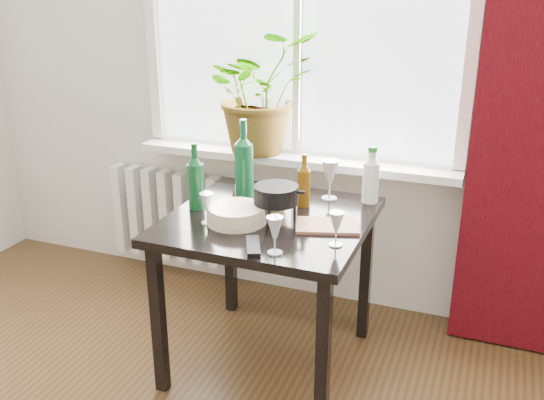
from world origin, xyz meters
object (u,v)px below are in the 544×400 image
at_px(bottle_amber, 304,180).
at_px(wineglass_far_right, 336,229).
at_px(table, 269,236).
at_px(wineglass_back_left, 246,178).
at_px(cutting_board, 327,226).
at_px(wine_bottle_right, 244,158).
at_px(wineglass_front_left, 207,208).
at_px(cleaning_bottle, 371,175).
at_px(radiator, 175,216).
at_px(wineglass_front_right, 275,235).
at_px(potted_plant, 260,92).
at_px(tv_remote, 253,246).
at_px(fondue_pot, 276,202).
at_px(wine_bottle_left, 195,176).
at_px(plate_stack, 236,215).

height_order(bottle_amber, wineglass_far_right, bottle_amber).
distance_m(table, wineglass_far_right, 0.43).
distance_m(wineglass_back_left, cutting_board, 0.54).
bearing_deg(wine_bottle_right, bottle_amber, -3.77).
xyz_separation_m(table, wineglass_front_left, (-0.22, -0.17, 0.16)).
xyz_separation_m(table, cleaning_bottle, (0.37, 0.33, 0.22)).
height_order(radiator, cutting_board, cutting_board).
relative_size(table, wineglass_front_right, 5.60).
bearing_deg(potted_plant, tv_remote, -69.55).
xyz_separation_m(potted_plant, fondue_pot, (0.32, -0.62, -0.34)).
relative_size(radiator, wineglass_front_left, 5.80).
distance_m(radiator, potted_plant, 0.96).
bearing_deg(wine_bottle_left, wineglass_front_left, -48.72).
bearing_deg(table, plate_stack, -134.21).
xyz_separation_m(wine_bottle_left, fondue_pot, (0.38, 0.01, -0.08)).
height_order(bottle_amber, cleaning_bottle, cleaning_bottle).
distance_m(wineglass_front_right, tv_remote, 0.12).
bearing_deg(bottle_amber, wineglass_far_right, -55.37).
xyz_separation_m(wineglass_far_right, wineglass_front_left, (-0.57, 0.02, -0.00)).
relative_size(wineglass_back_left, cutting_board, 0.62).
height_order(radiator, plate_stack, plate_stack).
distance_m(cleaning_bottle, wineglass_far_right, 0.52).
relative_size(table, wineglass_far_right, 5.98).
distance_m(wine_bottle_left, wine_bottle_right, 0.26).
height_order(bottle_amber, wineglass_back_left, bottle_amber).
height_order(radiator, wineglass_back_left, wineglass_back_left).
bearing_deg(plate_stack, wineglass_back_left, 106.64).
distance_m(cleaning_bottle, plate_stack, 0.66).
xyz_separation_m(table, wineglass_far_right, (0.35, -0.19, 0.16)).
relative_size(tv_remote, cutting_board, 0.66).
bearing_deg(wine_bottle_left, radiator, 127.91).
height_order(wineglass_far_right, tv_remote, wineglass_far_right).
relative_size(table, wineglass_back_left, 5.26).
bearing_deg(plate_stack, wineglass_front_right, -40.94).
distance_m(wine_bottle_left, fondue_pot, 0.39).
xyz_separation_m(radiator, potted_plant, (0.56, -0.02, 0.78)).
bearing_deg(table, radiator, 143.46).
bearing_deg(potted_plant, cutting_board, -48.57).
bearing_deg(cutting_board, wineglass_back_left, 152.54).
bearing_deg(fondue_pot, wine_bottle_right, 146.43).
relative_size(wine_bottle_left, cleaning_bottle, 1.15).
height_order(wineglass_far_right, wineglass_front_left, wineglass_far_right).
bearing_deg(tv_remote, wineglass_front_right, -32.46).
bearing_deg(bottle_amber, cutting_board, -49.93).
bearing_deg(plate_stack, fondue_pot, 35.24).
bearing_deg(cutting_board, bottle_amber, 130.07).
height_order(cleaning_bottle, wineglass_far_right, cleaning_bottle).
height_order(wineglass_front_right, wineglass_far_right, wineglass_front_right).
xyz_separation_m(table, plate_stack, (-0.11, -0.11, 0.13)).
height_order(potted_plant, wine_bottle_right, potted_plant).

